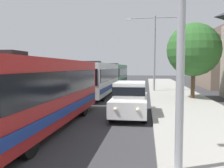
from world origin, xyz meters
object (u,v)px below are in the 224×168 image
Objects in this scene: white_suv at (130,98)px; bus_lead at (41,91)px; bus_second_in_line at (98,78)px; streetlamp_mid at (155,45)px; bus_middle at (115,74)px; roadside_tree at (194,50)px.

bus_lead is at bearing -138.83° from white_suv.
bus_second_in_line is 1.41× the size of streetlamp_mid.
bus_lead and bus_second_in_line have the same top height.
bus_middle is at bearing 90.00° from bus_lead.
streetlamp_mid is at bearing -56.08° from bus_middle.
bus_middle is (0.00, 12.24, 0.00)m from bus_second_in_line.
bus_lead is at bearing -108.16° from streetlamp_mid.
bus_lead is 1.33× the size of streetlamp_mid.
white_suv is (3.70, -21.25, -0.66)m from bus_middle.
bus_second_in_line is at bearing 90.00° from bus_lead.
white_suv is at bearing -67.68° from bus_second_in_line.
roadside_tree reaches higher than bus_middle.
bus_middle is at bearing 99.87° from white_suv.
bus_lead is 0.94× the size of bus_second_in_line.
bus_second_in_line is at bearing -90.00° from bus_middle.
white_suv is (3.70, 3.23, -0.66)m from bus_lead.
roadside_tree is at bearing -63.41° from streetlamp_mid.
streetlamp_mid reaches higher than bus_middle.
roadside_tree reaches higher than bus_lead.
bus_second_in_line is 2.37× the size of white_suv.
bus_lead is 4.96m from white_suv.
bus_second_in_line is at bearing 168.40° from roadside_tree.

